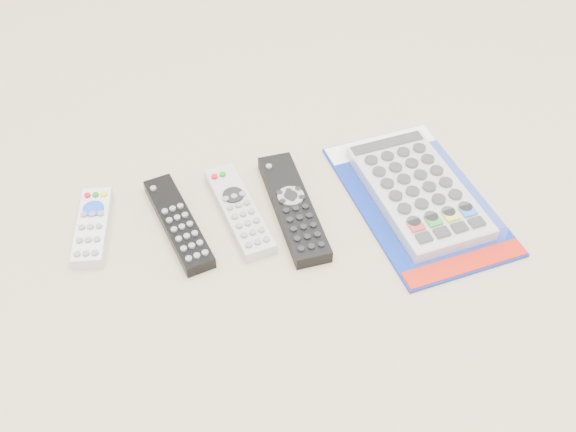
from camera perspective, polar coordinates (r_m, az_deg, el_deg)
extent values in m
plane|color=tan|center=(0.88, -1.18, 0.34)|extent=(5.00, 5.00, 0.00)
cube|color=silver|center=(0.89, -16.95, -0.92)|extent=(0.06, 0.14, 0.02)
cylinder|color=blue|center=(0.90, -16.92, 0.64)|extent=(0.03, 0.03, 0.00)
cube|color=black|center=(0.87, -9.75, -0.58)|extent=(0.07, 0.18, 0.02)
cube|color=#B7B7BC|center=(0.87, -4.40, 0.53)|extent=(0.07, 0.18, 0.02)
cylinder|color=black|center=(0.88, -4.89, 1.88)|extent=(0.03, 0.03, 0.00)
cube|color=black|center=(0.87, 0.43, 0.82)|extent=(0.05, 0.20, 0.02)
cylinder|color=#BABABF|center=(0.87, 0.25, 1.78)|extent=(0.04, 0.04, 0.00)
cube|color=navy|center=(0.91, 11.45, 1.50)|extent=(0.20, 0.30, 0.01)
cube|color=white|center=(0.98, 8.22, 6.29)|extent=(0.17, 0.05, 0.00)
cube|color=#B31B0C|center=(0.84, 15.48, -4.07)|extent=(0.17, 0.04, 0.00)
cube|color=#B7B7BC|center=(0.91, 11.43, 2.18)|extent=(0.14, 0.23, 0.02)
cube|color=white|center=(0.90, 11.50, 2.53)|extent=(0.15, 0.24, 0.03)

